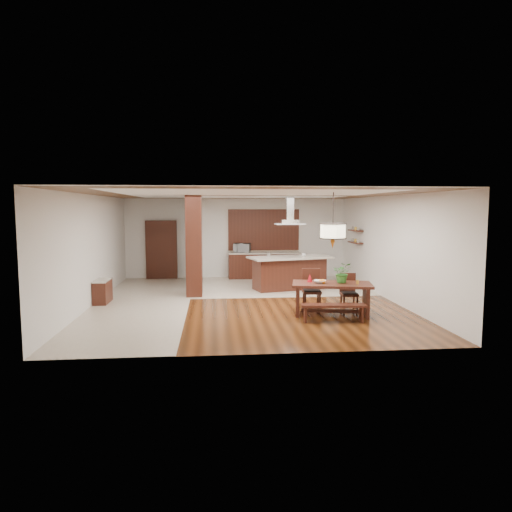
{
  "coord_description": "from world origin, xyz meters",
  "views": [
    {
      "loc": [
        -0.84,
        -12.16,
        2.52
      ],
      "look_at": [
        0.3,
        0.0,
        1.25
      ],
      "focal_mm": 32.0,
      "sensor_mm": 36.0,
      "label": 1
    }
  ],
  "objects": [
    {
      "name": "partition_pier",
      "position": [
        -1.4,
        1.2,
        1.45
      ],
      "size": [
        0.45,
        1.0,
        2.9
      ],
      "primitive_type": "cube",
      "color": "black",
      "rests_on": "ground"
    },
    {
      "name": "foliage_plant",
      "position": [
        2.19,
        -1.72,
        1.01
      ],
      "size": [
        0.52,
        0.48,
        0.49
      ],
      "primitive_type": "imported",
      "rotation": [
        0.0,
        0.0,
        -0.25
      ],
      "color": "#2C6E24",
      "rests_on": "dining_table"
    },
    {
      "name": "tile_hallway",
      "position": [
        -2.75,
        0.0,
        0.01
      ],
      "size": [
        2.5,
        9.0,
        0.01
      ],
      "primitive_type": "cube",
      "color": "beige",
      "rests_on": "ground"
    },
    {
      "name": "dining_chair_right",
      "position": [
        2.5,
        -1.28,
        0.46
      ],
      "size": [
        0.42,
        0.42,
        0.91
      ],
      "primitive_type": null,
      "rotation": [
        0.0,
        0.0,
        -0.05
      ],
      "color": "black",
      "rests_on": "ground"
    },
    {
      "name": "range_hood",
      "position": [
        1.52,
        1.82,
        2.46
      ],
      "size": [
        0.9,
        0.55,
        0.87
      ],
      "primitive_type": null,
      "color": "silver",
      "rests_on": "room_shell"
    },
    {
      "name": "dining_table",
      "position": [
        1.94,
        -1.74,
        0.57
      ],
      "size": [
        1.99,
        1.27,
        0.77
      ],
      "rotation": [
        0.0,
        0.0,
        -0.2
      ],
      "color": "black",
      "rests_on": "ground"
    },
    {
      "name": "kitchen_window",
      "position": [
        1.0,
        4.46,
        1.75
      ],
      "size": [
        2.6,
        0.08,
        1.5
      ],
      "primitive_type": "cube",
      "color": "#A45F31",
      "rests_on": "room_shell"
    },
    {
      "name": "room_shell",
      "position": [
        0.0,
        0.0,
        2.06
      ],
      "size": [
        9.0,
        9.04,
        2.92
      ],
      "color": "#381B0A",
      "rests_on": "ground"
    },
    {
      "name": "gold_ornament",
      "position": [
        2.5,
        -1.92,
        0.82
      ],
      "size": [
        0.09,
        0.09,
        0.09
      ],
      "primitive_type": "cylinder",
      "rotation": [
        0.0,
        0.0,
        -0.37
      ],
      "color": "gold",
      "rests_on": "dining_table"
    },
    {
      "name": "kitchen_island",
      "position": [
        1.52,
        1.82,
        0.53
      ],
      "size": [
        2.71,
        1.67,
        1.04
      ],
      "rotation": [
        0.0,
        0.0,
        0.25
      ],
      "color": "black",
      "rests_on": "ground"
    },
    {
      "name": "dining_chair_left",
      "position": [
        1.6,
        -1.09,
        0.51
      ],
      "size": [
        0.49,
        0.49,
        1.02
      ],
      "primitive_type": null,
      "rotation": [
        0.0,
        0.0,
        -0.09
      ],
      "color": "black",
      "rests_on": "ground"
    },
    {
      "name": "dining_bench",
      "position": [
        1.81,
        -2.39,
        0.2
      ],
      "size": [
        1.45,
        0.45,
        0.4
      ],
      "primitive_type": null,
      "rotation": [
        0.0,
        0.0,
        -0.09
      ],
      "color": "black",
      "rests_on": "ground"
    },
    {
      "name": "rear_counter",
      "position": [
        1.0,
        4.2,
        0.48
      ],
      "size": [
        2.6,
        0.62,
        0.95
      ],
      "color": "black",
      "rests_on": "ground"
    },
    {
      "name": "fruit_bowl",
      "position": [
        1.66,
        -1.72,
        0.8
      ],
      "size": [
        0.36,
        0.36,
        0.07
      ],
      "primitive_type": "imported",
      "rotation": [
        0.0,
        0.0,
        -0.32
      ],
      "color": "beige",
      "rests_on": "dining_table"
    },
    {
      "name": "tile_kitchen",
      "position": [
        1.25,
        2.5,
        0.01
      ],
      "size": [
        5.5,
        4.0,
        0.01
      ],
      "primitive_type": "cube",
      "color": "beige",
      "rests_on": "ground"
    },
    {
      "name": "napkin_cone",
      "position": [
        1.45,
        -1.52,
        0.87
      ],
      "size": [
        0.14,
        0.14,
        0.19
      ],
      "primitive_type": "cone",
      "rotation": [
        0.0,
        0.0,
        -0.11
      ],
      "color": "#A50B14",
      "rests_on": "dining_table"
    },
    {
      "name": "soffit_band",
      "position": [
        0.0,
        0.0,
        2.88
      ],
      "size": [
        8.0,
        9.0,
        0.02
      ],
      "primitive_type": "cube",
      "color": "#3D230F",
      "rests_on": "room_shell"
    },
    {
      "name": "shelf_upper",
      "position": [
        3.87,
        2.6,
        1.8
      ],
      "size": [
        0.26,
        0.9,
        0.04
      ],
      "primitive_type": "cube",
      "color": "black",
      "rests_on": "room_shell"
    },
    {
      "name": "hallway_console",
      "position": [
        -3.81,
        0.2,
        0.32
      ],
      "size": [
        0.37,
        0.88,
        0.63
      ],
      "primitive_type": "cube",
      "color": "black",
      "rests_on": "ground"
    },
    {
      "name": "partition_stub",
      "position": [
        -1.4,
        3.3,
        1.45
      ],
      "size": [
        0.18,
        2.4,
        2.9
      ],
      "primitive_type": "cube",
      "color": "silver",
      "rests_on": "ground"
    },
    {
      "name": "hallway_doorway",
      "position": [
        -2.7,
        4.4,
        1.05
      ],
      "size": [
        1.1,
        0.2,
        2.1
      ],
      "primitive_type": "cube",
      "color": "black",
      "rests_on": "ground"
    },
    {
      "name": "shelf_lower",
      "position": [
        3.87,
        2.6,
        1.4
      ],
      "size": [
        0.26,
        0.9,
        0.04
      ],
      "primitive_type": "cube",
      "color": "black",
      "rests_on": "room_shell"
    },
    {
      "name": "pendant_lantern",
      "position": [
        1.94,
        -1.74,
        2.25
      ],
      "size": [
        0.64,
        0.64,
        1.31
      ],
      "primitive_type": null,
      "color": "#FFF0C3",
      "rests_on": "room_shell"
    },
    {
      "name": "microwave",
      "position": [
        0.18,
        4.17,
        1.11
      ],
      "size": [
        0.66,
        0.53,
        0.32
      ],
      "primitive_type": "imported",
      "rotation": [
        0.0,
        0.0,
        -0.26
      ],
      "color": "silver",
      "rests_on": "rear_counter"
    },
    {
      "name": "island_cup",
      "position": [
        1.96,
        1.71,
        1.09
      ],
      "size": [
        0.16,
        0.16,
        0.1
      ],
      "primitive_type": "imported",
      "rotation": [
        0.0,
        0.0,
        -0.27
      ],
      "color": "silver",
      "rests_on": "kitchen_island"
    }
  ]
}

